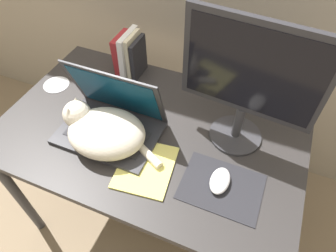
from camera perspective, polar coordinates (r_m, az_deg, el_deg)
desk at (r=1.28m, az=-3.21°, el=-2.79°), size 1.23×0.78×0.73m
laptop at (r=1.20m, az=-10.75°, el=0.96°), size 0.39×0.27×0.27m
cat at (r=1.16m, az=-12.25°, el=-0.86°), size 0.43×0.28×0.15m
external_monitor at (r=1.03m, az=15.23°, el=8.30°), size 0.48×0.20×0.51m
mousepad at (r=1.08m, az=10.16°, el=-11.30°), size 0.28×0.21×0.00m
computer_mouse at (r=1.07m, az=9.86°, el=-10.22°), size 0.07×0.11×0.03m
book_row at (r=1.45m, az=-7.35°, el=13.36°), size 0.11×0.16×0.21m
notepad at (r=1.11m, az=-4.28°, el=-7.80°), size 0.22×0.25×0.01m
cd_disc at (r=1.51m, az=-20.50°, el=7.40°), size 0.12×0.12×0.00m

